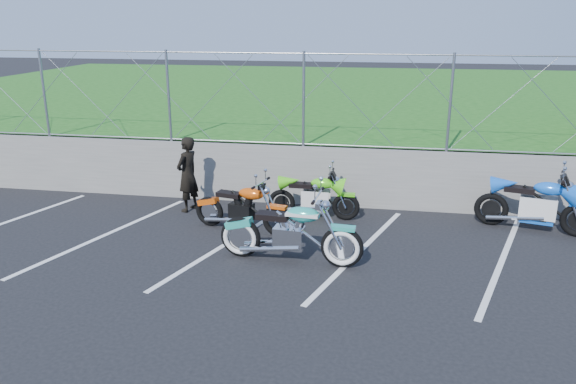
% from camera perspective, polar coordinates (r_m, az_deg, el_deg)
% --- Properties ---
extents(ground, '(90.00, 90.00, 0.00)m').
position_cam_1_polar(ground, '(9.55, -7.65, -7.35)').
color(ground, black).
rests_on(ground, ground).
extents(retaining_wall, '(30.00, 0.22, 1.30)m').
position_cam_1_polar(retaining_wall, '(12.51, -3.01, 1.95)').
color(retaining_wall, slate).
rests_on(retaining_wall, ground).
extents(grass_field, '(30.00, 20.00, 1.30)m').
position_cam_1_polar(grass_field, '(22.17, 2.81, 8.73)').
color(grass_field, '#1C5316').
rests_on(grass_field, ground).
extents(chain_link_fence, '(28.00, 0.03, 2.00)m').
position_cam_1_polar(chain_link_fence, '(12.18, -3.13, 9.46)').
color(chain_link_fence, gray).
rests_on(chain_link_fence, retaining_wall).
extents(parking_lines, '(18.29, 4.31, 0.01)m').
position_cam_1_polar(parking_lines, '(10.18, 0.53, -5.57)').
color(parking_lines, silver).
rests_on(parking_lines, ground).
extents(cruiser_turquoise, '(2.48, 0.78, 1.23)m').
position_cam_1_polar(cruiser_turquoise, '(9.39, 0.41, -4.35)').
color(cruiser_turquoise, black).
rests_on(cruiser_turquoise, ground).
extents(naked_orange, '(2.03, 0.70, 1.02)m').
position_cam_1_polar(naked_orange, '(10.80, -4.53, -1.78)').
color(naked_orange, black).
rests_on(naked_orange, ground).
extents(sportbike_green, '(1.90, 0.68, 0.98)m').
position_cam_1_polar(sportbike_green, '(11.49, 2.74, -0.63)').
color(sportbike_green, black).
rests_on(sportbike_green, ground).
extents(sportbike_blue, '(2.17, 0.83, 1.15)m').
position_cam_1_polar(sportbike_blue, '(11.76, 23.93, -1.37)').
color(sportbike_blue, black).
rests_on(sportbike_blue, ground).
extents(person_standing, '(0.55, 0.68, 1.60)m').
position_cam_1_polar(person_standing, '(12.00, -10.17, 1.78)').
color(person_standing, black).
rests_on(person_standing, ground).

